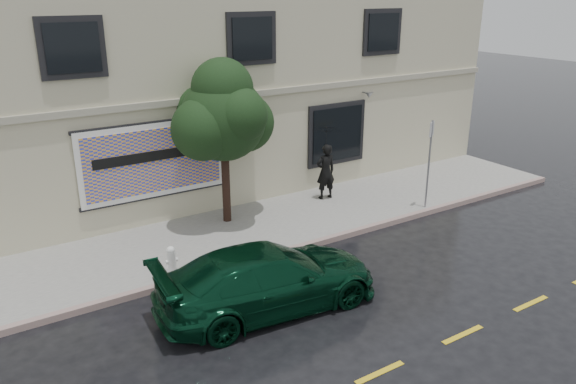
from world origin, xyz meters
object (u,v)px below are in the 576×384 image
street_tree (223,119)px  pedestrian (326,172)px  car (268,278)px  fire_hydrant (172,261)px

street_tree → pedestrian: bearing=-0.5°
pedestrian → street_tree: size_ratio=0.43×
car → fire_hydrant: size_ratio=6.71×
car → street_tree: 5.35m
pedestrian → street_tree: street_tree is taller
street_tree → car: bearing=-106.1°
street_tree → fire_hydrant: (-2.61, -2.27, -2.67)m
car → fire_hydrant: bearing=34.1°
pedestrian → street_tree: bearing=5.8°
street_tree → fire_hydrant: 4.37m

